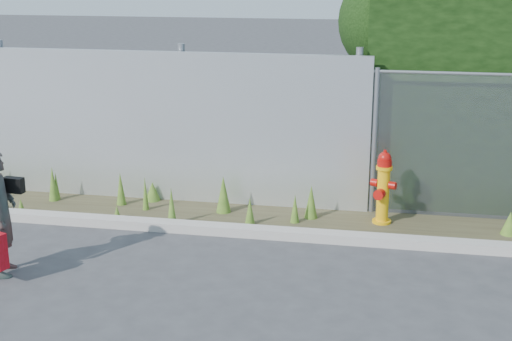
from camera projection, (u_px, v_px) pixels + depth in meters
name	position (u px, v px, depth m)	size (l,w,h in m)	color
ground	(259.00, 301.00, 7.42)	(80.00, 80.00, 0.00)	#3C3C3F
curb	(285.00, 234.00, 9.10)	(16.00, 0.22, 0.12)	#B0A89F
weed_strip	(265.00, 211.00, 9.76)	(16.00, 1.20, 0.54)	#433C26
corrugated_fence	(81.00, 124.00, 10.53)	(8.50, 0.21, 2.30)	silver
fire_hydrant	(383.00, 189.00, 9.48)	(0.35, 0.31, 1.03)	#FFB50D
woman	(0.00, 213.00, 7.90)	(0.53, 0.35, 1.44)	#0E5A4D
black_shoulder_bag	(14.00, 185.00, 7.92)	(0.23, 0.10, 0.17)	black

